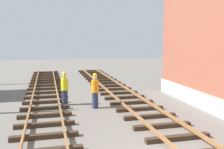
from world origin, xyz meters
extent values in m
cube|color=#38281C|center=(1.38, 2.00, 0.09)|extent=(2.50, 0.24, 0.18)
cube|color=#38281C|center=(1.38, 3.34, 0.09)|extent=(2.50, 0.24, 0.18)
cube|color=#38281C|center=(1.38, 4.68, 0.09)|extent=(2.50, 0.24, 0.18)
cube|color=#38281C|center=(1.38, 6.01, 0.09)|extent=(2.50, 0.24, 0.18)
cube|color=#38281C|center=(1.38, 7.35, 0.09)|extent=(2.50, 0.24, 0.18)
cube|color=#38281C|center=(1.38, 8.68, 0.09)|extent=(2.50, 0.24, 0.18)
cube|color=#38281C|center=(1.38, 10.02, 0.09)|extent=(2.50, 0.24, 0.18)
cube|color=#38281C|center=(1.38, 11.36, 0.09)|extent=(2.50, 0.24, 0.18)
cube|color=#38281C|center=(1.38, 12.69, 0.09)|extent=(2.50, 0.24, 0.18)
cube|color=#38281C|center=(1.38, 14.03, 0.09)|extent=(2.50, 0.24, 0.18)
cube|color=#38281C|center=(1.38, 15.36, 0.09)|extent=(2.50, 0.24, 0.18)
cube|color=#38281C|center=(1.38, 16.70, 0.09)|extent=(2.50, 0.24, 0.18)
cube|color=#38281C|center=(1.38, 18.04, 0.09)|extent=(2.50, 0.24, 0.18)
cube|color=#38281C|center=(1.38, 19.37, 0.09)|extent=(2.50, 0.24, 0.18)
cube|color=#38281C|center=(1.38, 20.71, 0.09)|extent=(2.50, 0.24, 0.18)
cube|color=#38281C|center=(1.38, 22.04, 0.09)|extent=(2.50, 0.24, 0.18)
cube|color=#38281C|center=(-3.33, 3.34, 0.09)|extent=(2.50, 0.24, 0.18)
cube|color=#38281C|center=(-3.33, 4.68, 0.09)|extent=(2.50, 0.24, 0.18)
cube|color=#38281C|center=(-3.33, 6.01, 0.09)|extent=(2.50, 0.24, 0.18)
cube|color=#38281C|center=(-3.33, 7.35, 0.09)|extent=(2.50, 0.24, 0.18)
cube|color=#38281C|center=(-3.33, 8.68, 0.09)|extent=(2.50, 0.24, 0.18)
cube|color=#38281C|center=(-3.33, 10.02, 0.09)|extent=(2.50, 0.24, 0.18)
cube|color=#38281C|center=(-3.33, 11.36, 0.09)|extent=(2.50, 0.24, 0.18)
cube|color=#38281C|center=(-3.33, 12.69, 0.09)|extent=(2.50, 0.24, 0.18)
cube|color=#38281C|center=(-3.33, 14.03, 0.09)|extent=(2.50, 0.24, 0.18)
cube|color=#38281C|center=(-3.33, 15.36, 0.09)|extent=(2.50, 0.24, 0.18)
cube|color=#38281C|center=(-3.33, 16.70, 0.09)|extent=(2.50, 0.24, 0.18)
cube|color=#38281C|center=(-3.33, 18.04, 0.09)|extent=(2.50, 0.24, 0.18)
cube|color=#38281C|center=(-3.33, 19.37, 0.09)|extent=(2.50, 0.24, 0.18)
cube|color=#38281C|center=(-3.33, 20.71, 0.09)|extent=(2.50, 0.24, 0.18)
cube|color=#38281C|center=(-3.33, 22.04, 0.09)|extent=(2.50, 0.24, 0.18)
cylinder|color=#262D4C|center=(-0.75, 7.06, 0.42)|extent=(0.32, 0.32, 0.85)
cylinder|color=orange|center=(-0.75, 7.06, 1.18)|extent=(0.40, 0.40, 0.65)
sphere|color=tan|center=(-0.75, 7.06, 1.62)|extent=(0.24, 0.24, 0.24)
sphere|color=yellow|center=(-0.75, 7.06, 1.76)|extent=(0.22, 0.22, 0.22)
cylinder|color=#262D4C|center=(-2.26, 8.10, 0.42)|extent=(0.32, 0.32, 0.85)
cylinder|color=yellow|center=(-2.26, 8.10, 1.18)|extent=(0.40, 0.40, 0.65)
sphere|color=tan|center=(-2.26, 8.10, 1.62)|extent=(0.24, 0.24, 0.24)
sphere|color=yellow|center=(-2.26, 8.10, 1.76)|extent=(0.22, 0.22, 0.22)
camera|label=1|loc=(-3.13, -6.14, 3.68)|focal=41.56mm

